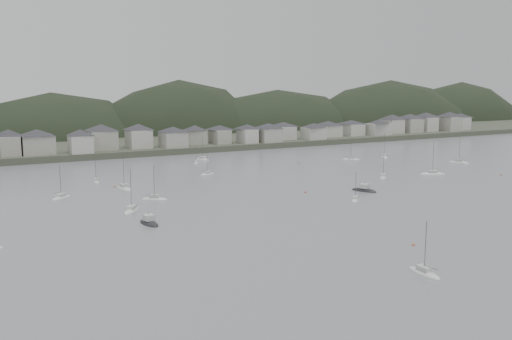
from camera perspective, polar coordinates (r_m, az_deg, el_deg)
ground at (r=124.76m, az=17.19°, el=-7.31°), size 900.00×900.00×0.00m
far_shore_land at (r=388.46m, az=-16.07°, el=3.65°), size 900.00×250.00×3.00m
forested_ridge at (r=366.21m, az=-14.33°, el=1.42°), size 851.55×103.94×102.57m
waterfront_town at (r=300.32m, az=-1.66°, el=3.96°), size 451.48×28.46×12.92m
moored_fleet at (r=179.01m, az=2.40°, el=-2.05°), size 260.45×175.68×13.54m
motor_launch_near at (r=180.72m, az=11.12°, el=-2.07°), size 6.03×9.34×4.08m
motor_launch_far at (r=138.31m, az=-11.01°, el=-5.39°), size 4.01×8.72×4.00m
mooring_buoys at (r=166.52m, az=2.23°, el=-2.88°), size 178.41×133.64×0.70m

